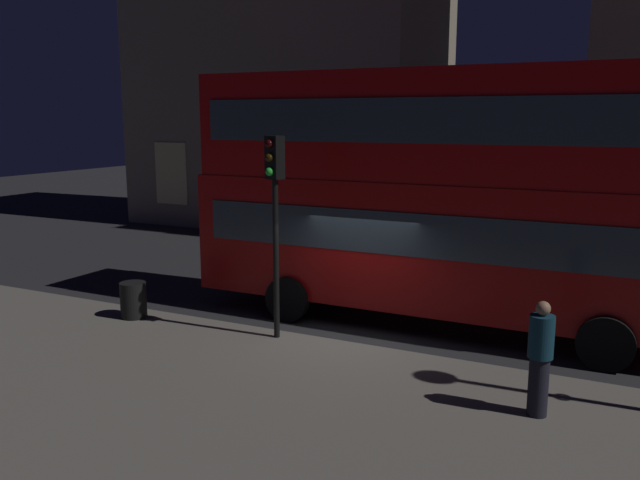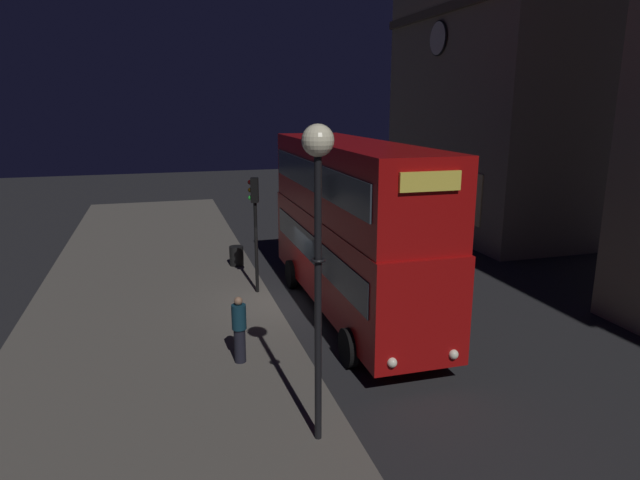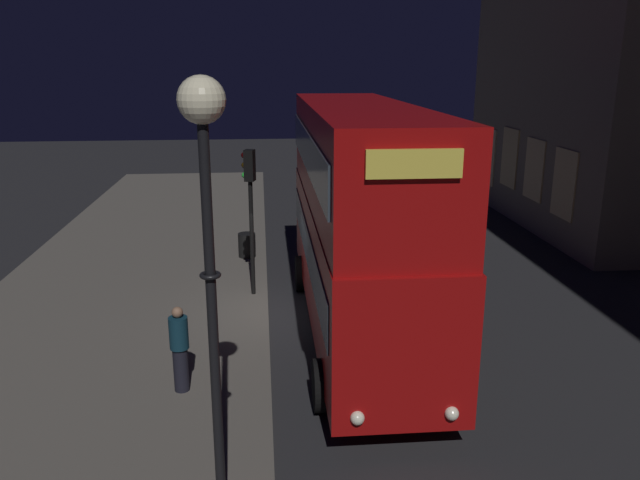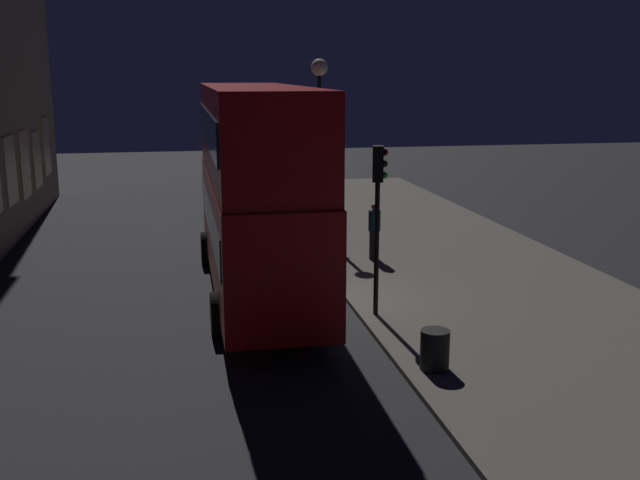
# 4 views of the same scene
# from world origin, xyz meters

# --- Properties ---
(ground_plane) EXTENTS (80.00, 80.00, 0.00)m
(ground_plane) POSITION_xyz_m (0.00, 0.00, 0.00)
(ground_plane) COLOR #232326
(sidewalk_slab) EXTENTS (44.00, 8.07, 0.12)m
(sidewalk_slab) POSITION_xyz_m (0.00, -4.57, 0.06)
(sidewalk_slab) COLOR #5B564F
(sidewalk_slab) RESTS_ON ground
(double_decker_bus) EXTENTS (11.02, 2.84, 5.59)m
(double_decker_bus) POSITION_xyz_m (1.18, 1.68, 3.10)
(double_decker_bus) COLOR #9E0C0C
(double_decker_bus) RESTS_ON ground
(traffic_light_near_kerb) EXTENTS (0.37, 0.39, 4.13)m
(traffic_light_near_kerb) POSITION_xyz_m (-1.32, -0.95, 3.08)
(traffic_light_near_kerb) COLOR black
(traffic_light_near_kerb) RESTS_ON sidewalk_slab
(street_lamp) EXTENTS (0.59, 0.59, 6.26)m
(street_lamp) POSITION_xyz_m (7.92, -1.31, 4.97)
(street_lamp) COLOR black
(street_lamp) RESTS_ON sidewalk_slab
(pedestrian) EXTENTS (0.38, 0.38, 1.80)m
(pedestrian) POSITION_xyz_m (4.06, -2.33, 1.04)
(pedestrian) COLOR black
(pedestrian) RESTS_ON sidewalk_slab
(litter_bin) EXTENTS (0.59, 0.59, 0.81)m
(litter_bin) POSITION_xyz_m (-4.93, -1.18, 0.53)
(litter_bin) COLOR black
(litter_bin) RESTS_ON sidewalk_slab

